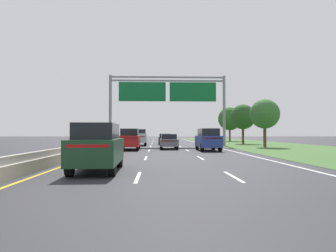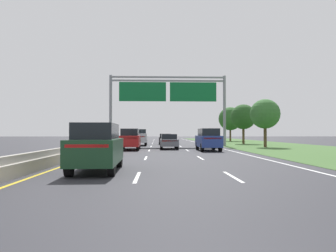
% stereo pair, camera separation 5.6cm
% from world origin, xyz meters
% --- Properties ---
extents(ground_plane, '(220.00, 220.00, 0.00)m').
position_xyz_m(ground_plane, '(0.00, 35.00, 0.00)').
color(ground_plane, '#2B2B30').
extents(lane_striping, '(11.96, 106.00, 0.01)m').
position_xyz_m(lane_striping, '(0.00, 34.54, 0.00)').
color(lane_striping, white).
rests_on(lane_striping, ground).
extents(grass_verge_right, '(14.00, 110.00, 0.02)m').
position_xyz_m(grass_verge_right, '(13.95, 35.00, 0.01)').
color(grass_verge_right, '#3D602D').
rests_on(grass_verge_right, ground).
extents(median_barrier_concrete, '(0.60, 110.00, 0.85)m').
position_xyz_m(median_barrier_concrete, '(-6.60, 35.00, 0.35)').
color(median_barrier_concrete, '#A8A399').
rests_on(median_barrier_concrete, ground).
extents(overhead_sign_gantry, '(15.06, 0.42, 9.12)m').
position_xyz_m(overhead_sign_gantry, '(0.30, 38.14, 6.52)').
color(overhead_sign_gantry, gray).
rests_on(overhead_sign_gantry, ground).
extents(pickup_truck_silver, '(2.11, 5.44, 2.20)m').
position_xyz_m(pickup_truck_silver, '(-3.48, 40.69, 1.07)').
color(pickup_truck_silver, '#B2B5BA').
rests_on(pickup_truck_silver, ground).
extents(car_darkgreen_left_lane_suv, '(2.03, 4.75, 2.11)m').
position_xyz_m(car_darkgreen_left_lane_suv, '(-3.73, 12.29, 1.10)').
color(car_darkgreen_left_lane_suv, '#193D23').
rests_on(car_darkgreen_left_lane_suv, ground).
extents(car_black_centre_lane_sedan, '(1.86, 4.42, 1.57)m').
position_xyz_m(car_black_centre_lane_sedan, '(0.09, 44.16, 0.82)').
color(car_black_centre_lane_sedan, black).
rests_on(car_black_centre_lane_sedan, ground).
extents(car_grey_centre_lane_sedan, '(1.85, 4.41, 1.57)m').
position_xyz_m(car_grey_centre_lane_sedan, '(0.16, 31.19, 0.82)').
color(car_grey_centre_lane_sedan, slate).
rests_on(car_grey_centre_lane_sedan, ground).
extents(car_red_left_lane_suv, '(1.98, 4.73, 2.11)m').
position_xyz_m(car_red_left_lane_suv, '(-3.78, 29.49, 1.10)').
color(car_red_left_lane_suv, maroon).
rests_on(car_red_left_lane_suv, ground).
extents(car_blue_right_lane_suv, '(1.93, 4.71, 2.11)m').
position_xyz_m(car_blue_right_lane_suv, '(3.80, 27.90, 1.10)').
color(car_blue_right_lane_suv, navy).
rests_on(car_blue_right_lane_suv, ground).
extents(roadside_tree_mid, '(3.49, 3.49, 5.68)m').
position_xyz_m(roadside_tree_mid, '(11.63, 34.44, 3.92)').
color(roadside_tree_mid, '#4C3823').
rests_on(roadside_tree_mid, ground).
extents(roadside_tree_far, '(3.84, 3.84, 6.09)m').
position_xyz_m(roadside_tree_far, '(12.17, 45.50, 4.15)').
color(roadside_tree_far, '#4C3823').
rests_on(roadside_tree_far, ground).
extents(roadside_tree_distant, '(4.72, 4.72, 6.94)m').
position_xyz_m(roadside_tree_distant, '(13.77, 60.70, 4.57)').
color(roadside_tree_distant, '#4C3823').
rests_on(roadside_tree_distant, ground).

